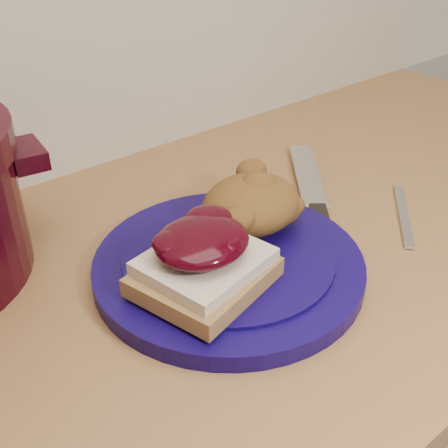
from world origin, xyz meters
TOP-DOWN VIEW (x-y plane):
  - plate at (0.01, 1.47)m, footprint 0.34×0.34m
  - sandwich at (-0.04, 1.45)m, footprint 0.15×0.14m
  - stuffing_mound at (0.07, 1.50)m, footprint 0.13×0.12m
  - chef_knife at (0.17, 1.48)m, footprint 0.22×0.25m
  - butter_knife at (0.26, 1.42)m, footprint 0.12×0.11m

SIDE VIEW (x-z plane):
  - butter_knife at x=0.26m, z-range 0.90..0.90m
  - chef_knife at x=0.17m, z-range 0.90..0.92m
  - plate at x=0.01m, z-range 0.90..0.92m
  - sandwich at x=-0.04m, z-range 0.92..0.98m
  - stuffing_mound at x=0.07m, z-range 0.92..0.98m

